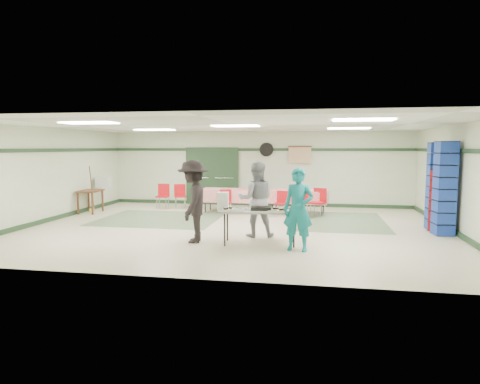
% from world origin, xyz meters
% --- Properties ---
extents(floor, '(11.00, 11.00, 0.00)m').
position_xyz_m(floor, '(0.00, 0.00, 0.00)').
color(floor, beige).
rests_on(floor, ground).
extents(ceiling, '(11.00, 11.00, 0.00)m').
position_xyz_m(ceiling, '(0.00, 0.00, 2.70)').
color(ceiling, white).
rests_on(ceiling, wall_back).
extents(wall_back, '(11.00, 0.00, 11.00)m').
position_xyz_m(wall_back, '(0.00, 4.50, 1.35)').
color(wall_back, beige).
rests_on(wall_back, floor).
extents(wall_front, '(11.00, 0.00, 11.00)m').
position_xyz_m(wall_front, '(0.00, -4.50, 1.35)').
color(wall_front, beige).
rests_on(wall_front, floor).
extents(wall_left, '(0.00, 9.00, 9.00)m').
position_xyz_m(wall_left, '(-5.50, 0.00, 1.35)').
color(wall_left, beige).
rests_on(wall_left, floor).
extents(wall_right, '(0.00, 9.00, 9.00)m').
position_xyz_m(wall_right, '(5.50, 0.00, 1.35)').
color(wall_right, beige).
rests_on(wall_right, floor).
extents(trim_back, '(11.00, 0.06, 0.10)m').
position_xyz_m(trim_back, '(0.00, 4.47, 2.05)').
color(trim_back, '#1F3920').
rests_on(trim_back, wall_back).
extents(baseboard_back, '(11.00, 0.06, 0.12)m').
position_xyz_m(baseboard_back, '(0.00, 4.47, 0.06)').
color(baseboard_back, '#1F3920').
rests_on(baseboard_back, floor).
extents(trim_left, '(0.06, 9.00, 0.10)m').
position_xyz_m(trim_left, '(-5.47, 0.00, 2.05)').
color(trim_left, '#1F3920').
rests_on(trim_left, wall_back).
extents(baseboard_left, '(0.06, 9.00, 0.12)m').
position_xyz_m(baseboard_left, '(-5.47, 0.00, 0.06)').
color(baseboard_left, '#1F3920').
rests_on(baseboard_left, floor).
extents(trim_right, '(0.06, 9.00, 0.10)m').
position_xyz_m(trim_right, '(5.47, 0.00, 2.05)').
color(trim_right, '#1F3920').
rests_on(trim_right, wall_back).
extents(baseboard_right, '(0.06, 9.00, 0.12)m').
position_xyz_m(baseboard_right, '(5.47, 0.00, 0.06)').
color(baseboard_right, '#1F3920').
rests_on(baseboard_right, floor).
extents(green_patch_a, '(3.50, 3.00, 0.01)m').
position_xyz_m(green_patch_a, '(-2.50, 1.00, 0.00)').
color(green_patch_a, '#64815E').
rests_on(green_patch_a, floor).
extents(green_patch_b, '(2.50, 3.50, 0.01)m').
position_xyz_m(green_patch_b, '(2.80, 1.50, 0.00)').
color(green_patch_b, '#64815E').
rests_on(green_patch_b, floor).
extents(double_door_left, '(0.90, 0.06, 2.10)m').
position_xyz_m(double_door_left, '(-2.20, 4.44, 1.05)').
color(double_door_left, gray).
rests_on(double_door_left, floor).
extents(double_door_right, '(0.90, 0.06, 2.10)m').
position_xyz_m(double_door_right, '(-1.25, 4.44, 1.05)').
color(double_door_right, gray).
rests_on(double_door_right, floor).
extents(door_frame, '(2.00, 0.03, 2.15)m').
position_xyz_m(door_frame, '(-1.73, 4.42, 1.05)').
color(door_frame, '#1F3920').
rests_on(door_frame, floor).
extents(wall_fan, '(0.50, 0.10, 0.50)m').
position_xyz_m(wall_fan, '(0.30, 4.44, 2.05)').
color(wall_fan, black).
rests_on(wall_fan, wall_back).
extents(scroll_banner, '(0.80, 0.02, 0.60)m').
position_xyz_m(scroll_banner, '(1.50, 4.44, 1.85)').
color(scroll_banner, '#D6B586').
rests_on(scroll_banner, wall_back).
extents(serving_table, '(1.78, 0.86, 0.76)m').
position_xyz_m(serving_table, '(0.87, -1.80, 0.71)').
color(serving_table, '#B5B5B0').
rests_on(serving_table, floor).
extents(sheet_tray_right, '(0.65, 0.52, 0.02)m').
position_xyz_m(sheet_tray_right, '(1.40, -1.88, 0.77)').
color(sheet_tray_right, silver).
rests_on(sheet_tray_right, serving_table).
extents(sheet_tray_mid, '(0.60, 0.48, 0.02)m').
position_xyz_m(sheet_tray_mid, '(0.83, -1.74, 0.77)').
color(sheet_tray_mid, silver).
rests_on(sheet_tray_mid, serving_table).
extents(sheet_tray_left, '(0.59, 0.47, 0.02)m').
position_xyz_m(sheet_tray_left, '(0.28, -1.96, 0.77)').
color(sheet_tray_left, silver).
rests_on(sheet_tray_left, serving_table).
extents(baking_pan, '(0.46, 0.32, 0.08)m').
position_xyz_m(baking_pan, '(0.91, -1.82, 0.80)').
color(baking_pan, black).
rests_on(baking_pan, serving_table).
extents(foam_box_stack, '(0.26, 0.24, 0.38)m').
position_xyz_m(foam_box_stack, '(0.05, -1.80, 0.95)').
color(foam_box_stack, white).
rests_on(foam_box_stack, serving_table).
extents(volunteer_teal, '(0.69, 0.52, 1.72)m').
position_xyz_m(volunteer_teal, '(1.74, -2.27, 0.86)').
color(volunteer_teal, '#137883').
rests_on(volunteer_teal, floor).
extents(volunteer_grey, '(0.97, 0.81, 1.79)m').
position_xyz_m(volunteer_grey, '(0.69, -1.01, 0.90)').
color(volunteer_grey, gray).
rests_on(volunteer_grey, floor).
extents(volunteer_dark, '(0.82, 1.27, 1.86)m').
position_xyz_m(volunteer_dark, '(-0.62, -1.85, 0.93)').
color(volunteer_dark, black).
rests_on(volunteer_dark, floor).
extents(dining_table_a, '(1.94, 1.03, 0.77)m').
position_xyz_m(dining_table_a, '(1.53, 2.73, 0.57)').
color(dining_table_a, red).
rests_on(dining_table_a, floor).
extents(dining_table_b, '(1.93, 0.89, 0.77)m').
position_xyz_m(dining_table_b, '(-0.67, 2.73, 0.57)').
color(dining_table_b, red).
rests_on(dining_table_b, floor).
extents(chair_a, '(0.43, 0.43, 0.88)m').
position_xyz_m(chair_a, '(1.66, 2.16, 0.54)').
color(chair_a, red).
rests_on(chair_a, floor).
extents(chair_b, '(0.43, 0.44, 0.78)m').
position_xyz_m(chair_b, '(1.05, 2.15, 0.48)').
color(chair_b, red).
rests_on(chair_b, floor).
extents(chair_c, '(0.53, 0.53, 0.89)m').
position_xyz_m(chair_c, '(2.18, 2.16, 0.54)').
color(chair_c, red).
rests_on(chair_c, floor).
extents(chair_d, '(0.44, 0.44, 0.79)m').
position_xyz_m(chair_d, '(-0.73, 2.15, 0.48)').
color(chair_d, red).
rests_on(chair_d, floor).
extents(chair_loose_a, '(0.51, 0.52, 0.85)m').
position_xyz_m(chair_loose_a, '(-2.58, 3.20, 0.52)').
color(chair_loose_a, red).
rests_on(chair_loose_a, floor).
extents(chair_loose_b, '(0.43, 0.43, 0.87)m').
position_xyz_m(chair_loose_b, '(-3.13, 3.01, 0.53)').
color(chair_loose_b, red).
rests_on(chair_loose_b, floor).
extents(crate_stack_blue_a, '(0.44, 0.44, 2.26)m').
position_xyz_m(crate_stack_blue_a, '(5.15, 0.67, 1.13)').
color(crate_stack_blue_a, '#1A399E').
rests_on(crate_stack_blue_a, floor).
extents(crate_stack_red, '(0.50, 0.50, 1.59)m').
position_xyz_m(crate_stack_red, '(5.15, 0.49, 0.79)').
color(crate_stack_red, '#A61019').
rests_on(crate_stack_red, floor).
extents(crate_stack_blue_b, '(0.48, 0.48, 2.28)m').
position_xyz_m(crate_stack_blue_b, '(5.15, -0.06, 1.14)').
color(crate_stack_blue_b, '#1A399E').
rests_on(crate_stack_blue_b, floor).
extents(printer_table, '(0.67, 0.97, 0.74)m').
position_xyz_m(printer_table, '(-5.15, 1.72, 0.65)').
color(printer_table, brown).
rests_on(printer_table, floor).
extents(office_printer, '(0.56, 0.51, 0.38)m').
position_xyz_m(office_printer, '(-5.15, 2.62, 0.93)').
color(office_printer, beige).
rests_on(office_printer, printer_table).
extents(broom, '(0.04, 0.24, 1.49)m').
position_xyz_m(broom, '(-5.23, 1.98, 0.78)').
color(broom, brown).
rests_on(broom, floor).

